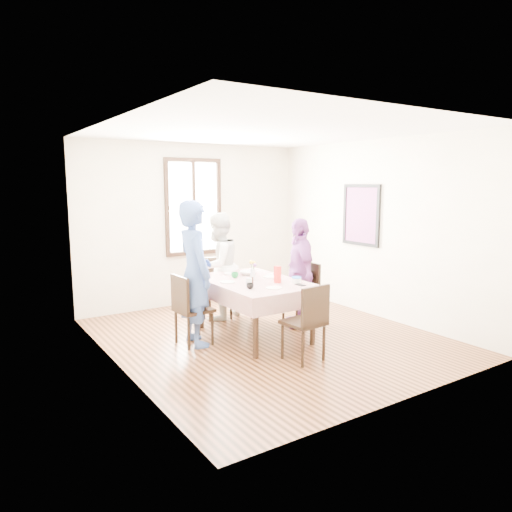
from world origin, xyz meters
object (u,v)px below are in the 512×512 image
chair_left (194,309)px  person_far (217,266)px  chair_right (300,294)px  person_right (299,273)px  dining_table (254,309)px  chair_far (216,288)px  chair_near (303,322)px  person_left (195,273)px

chair_left → person_far: person_far is taller
chair_right → person_right: (-0.02, -0.00, 0.33)m
dining_table → chair_far: chair_far is taller
chair_near → person_left: person_left is taller
person_left → dining_table: bearing=-95.9°
chair_right → person_far: (-0.82, 0.99, 0.35)m
dining_table → person_left: size_ratio=0.83×
dining_table → chair_left: (-0.82, 0.14, 0.08)m
dining_table → chair_left: size_ratio=1.68×
chair_near → person_far: person_far is taller
chair_far → chair_right: bearing=138.0°
dining_table → chair_near: chair_near is taller
chair_far → chair_near: (0.00, -2.11, 0.00)m
person_right → chair_right: bearing=111.7°
chair_right → person_far: size_ratio=0.56×
chair_left → person_left: 0.47m
person_right → chair_left: bearing=-71.6°
dining_table → chair_right: size_ratio=1.68×
dining_table → person_far: bearing=90.0°
person_far → person_right: person_far is taller
chair_right → person_left: bearing=89.5°
dining_table → person_right: bearing=3.4°
chair_far → person_far: size_ratio=0.56×
person_far → person_right: 1.27m
person_far → person_left: bearing=27.1°
person_right → chair_far: bearing=-119.8°
chair_near → person_left: (-0.80, 1.20, 0.47)m
dining_table → person_far: size_ratio=0.95×
chair_left → chair_near: (0.82, -1.20, 0.00)m
chair_far → person_left: (-0.80, -0.91, 0.47)m
chair_far → chair_near: 2.11m
chair_left → person_left: size_ratio=0.49×
chair_far → person_left: bearing=57.5°
person_far → chair_far: bearing=-111.0°
chair_right → chair_near: size_ratio=1.00×
dining_table → person_right: 0.90m
dining_table → chair_far: (-0.00, 1.05, 0.08)m
person_far → chair_right: bearing=108.8°
chair_left → person_right: bearing=83.3°
chair_near → person_left: bearing=118.3°
chair_far → dining_table: bearing=98.8°
person_left → person_far: size_ratio=1.14×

